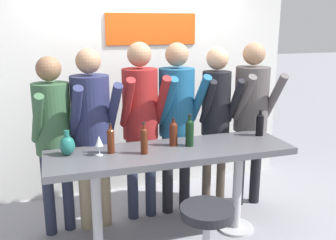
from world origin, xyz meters
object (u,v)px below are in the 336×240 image
object	(u,v)px
wine_bottle_3	(190,131)
wine_bottle_4	(144,140)
wine_glass_0	(99,142)
tasting_table	(171,164)
wine_bottle_2	(260,123)
person_left	(92,121)
decorative_vase	(67,145)
wine_bottle_1	(174,133)
person_far_left	(53,127)
person_right	(252,107)
wine_bottle_0	(111,139)
person_center_left	(141,112)
bar_stool	(206,234)
person_center	(177,110)
person_center_right	(216,109)

from	to	relation	value
wine_bottle_3	wine_bottle_4	distance (m)	0.46
wine_glass_0	wine_bottle_4	bearing A→B (deg)	-10.99
tasting_table	wine_bottle_2	distance (m)	1.04
person_left	decorative_vase	size ratio (longest dim) A/B	8.23
wine_bottle_2	wine_bottle_1	bearing A→B (deg)	-177.37
person_far_left	person_left	size ratio (longest dim) A/B	0.96
person_right	wine_bottle_1	world-z (taller)	person_right
person_right	wine_bottle_0	xyz separation A→B (m)	(-1.61, -0.40, -0.10)
person_right	wine_glass_0	world-z (taller)	person_right
wine_bottle_0	wine_bottle_4	world-z (taller)	wine_bottle_4
person_center_left	wine_bottle_0	xyz separation A→B (m)	(-0.38, -0.46, -0.12)
person_far_left	person_center_left	world-z (taller)	person_center_left
person_far_left	wine_bottle_4	xyz separation A→B (m)	(0.74, -0.52, -0.04)
bar_stool	wine_bottle_2	size ratio (longest dim) A/B	2.56
person_center	wine_glass_0	size ratio (longest dim) A/B	10.42
tasting_table	wine_bottle_2	world-z (taller)	wine_bottle_2
tasting_table	person_right	size ratio (longest dim) A/B	1.21
person_far_left	person_center	bearing A→B (deg)	-8.87
wine_bottle_4	wine_bottle_0	bearing A→B (deg)	158.66
person_center_right	wine_bottle_2	xyz separation A→B (m)	(0.32, -0.37, -0.09)
wine_bottle_0	decorative_vase	xyz separation A→B (m)	(-0.37, 0.06, -0.04)
tasting_table	person_center_left	world-z (taller)	person_center_left
tasting_table	wine_bottle_0	distance (m)	0.60
person_far_left	person_center	world-z (taller)	person_center
wine_bottle_0	wine_bottle_2	distance (m)	1.53
person_center	wine_bottle_4	distance (m)	0.78
person_far_left	person_center_left	size ratio (longest dim) A/B	0.94
tasting_table	person_center_right	xyz separation A→B (m)	(0.67, 0.51, 0.35)
person_center	wine_bottle_4	bearing A→B (deg)	-135.21
person_left	wine_glass_0	bearing A→B (deg)	-96.17
tasting_table	person_center	world-z (taller)	person_center
decorative_vase	wine_bottle_3	bearing A→B (deg)	-4.45
wine_bottle_2	person_center_left	bearing A→B (deg)	161.34
bar_stool	person_right	size ratio (longest dim) A/B	0.37
person_right	person_far_left	bearing A→B (deg)	-177.28
wine_bottle_3	person_center_left	bearing A→B (deg)	125.58
wine_bottle_0	person_far_left	bearing A→B (deg)	138.38
tasting_table	bar_stool	xyz separation A→B (m)	(0.05, -0.70, -0.33)
person_right	wine_glass_0	size ratio (longest dim) A/B	10.39
bar_stool	wine_bottle_1	size ratio (longest dim) A/B	2.58
wine_bottle_4	wine_bottle_3	bearing A→B (deg)	10.64
bar_stool	wine_bottle_0	world-z (taller)	wine_bottle_0
person_left	person_right	world-z (taller)	person_right
wine_bottle_4	person_left	bearing A→B (deg)	127.33
person_center_left	wine_bottle_0	size ratio (longest dim) A/B	6.85
tasting_table	person_center_left	xyz separation A→B (m)	(-0.15, 0.53, 0.38)
tasting_table	person_left	world-z (taller)	person_left
person_right	wine_glass_0	distance (m)	1.77
person_center_right	person_far_left	bearing A→B (deg)	-172.66
wine_bottle_0	decorative_vase	bearing A→B (deg)	170.08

